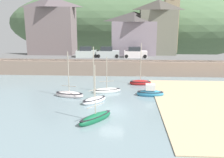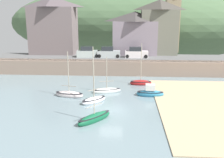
{
  "view_description": "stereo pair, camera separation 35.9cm",
  "coord_description": "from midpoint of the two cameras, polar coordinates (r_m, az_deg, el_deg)",
  "views": [
    {
      "loc": [
        1.43,
        -25.27,
        9.53
      ],
      "look_at": [
        -0.3,
        6.34,
        1.82
      ],
      "focal_mm": 40.92,
      "sensor_mm": 36.0,
      "label": 1
    },
    {
      "loc": [
        1.78,
        -25.25,
        9.53
      ],
      "look_at": [
        -0.3,
        6.34,
        1.82
      ],
      "focal_mm": 40.92,
      "sensor_mm": 36.0,
      "label": 2
    }
  ],
  "objects": [
    {
      "name": "fishing_boat_green",
      "position": [
        37.18,
        6.7,
        -0.78
      ],
      "size": [
        3.11,
        1.34,
        6.17
      ],
      "rotation": [
        0.0,
        0.0,
        0.01
      ],
      "color": "#A91D1D",
      "rests_on": "ground"
    },
    {
      "name": "waterfront_building_centre",
      "position": [
        50.57,
        5.33,
        10.25
      ],
      "size": [
        8.63,
        5.73,
        8.16
      ],
      "color": "gray",
      "rests_on": "ground"
    },
    {
      "name": "sailboat_blue_trim",
      "position": [
        31.99,
        8.83,
        -3.04
      ],
      "size": [
        3.39,
        1.41,
        1.69
      ],
      "rotation": [
        0.0,
        0.0,
        -0.05
      ],
      "color": "teal",
      "rests_on": "ground"
    },
    {
      "name": "sailboat_nearest_shore",
      "position": [
        24.23,
        -3.53,
        -8.67
      ],
      "size": [
        3.25,
        3.7,
        5.55
      ],
      "rotation": [
        0.0,
        0.0,
        0.89
      ],
      "color": "#145B39",
      "rests_on": "ground"
    },
    {
      "name": "sailboat_white_hull",
      "position": [
        29.42,
        -3.73,
        -4.66
      ],
      "size": [
        3.17,
        3.3,
        6.55
      ],
      "rotation": [
        0.0,
        0.0,
        0.83
      ],
      "color": "white",
      "rests_on": "ground"
    },
    {
      "name": "waterfront_building_right",
      "position": [
        50.84,
        10.66,
        11.35
      ],
      "size": [
        7.19,
        4.4,
        10.34
      ],
      "color": "slate",
      "rests_on": "ground"
    },
    {
      "name": "ground",
      "position": [
        18.29,
        2.71,
        -17.14
      ],
      "size": [
        48.0,
        41.0,
        0.61
      ],
      "color": "gray"
    },
    {
      "name": "parked_car_near_slipway",
      "position": [
        46.96,
        -5.18,
        5.89
      ],
      "size": [
        4.22,
        2.02,
        1.95
      ],
      "rotation": [
        0.0,
        0.0,
        0.08
      ],
      "color": "#B1BEBA",
      "rests_on": "ground"
    },
    {
      "name": "waterfront_building_left",
      "position": [
        52.59,
        -12.76,
        11.66
      ],
      "size": [
        8.96,
        6.01,
        11.0
      ],
      "color": "slate",
      "rests_on": "ground"
    },
    {
      "name": "quay_seawall",
      "position": [
        43.57,
        1.6,
        2.87
      ],
      "size": [
        48.0,
        9.4,
        2.4
      ],
      "color": "gray",
      "rests_on": "ground"
    },
    {
      "name": "hillside_backdrop",
      "position": [
        80.58,
        6.84,
        12.37
      ],
      "size": [
        80.0,
        44.0,
        22.31
      ],
      "color": "#4D6A47",
      "rests_on": "ground"
    },
    {
      "name": "sailboat_far_left",
      "position": [
        31.81,
        -9.22,
        -3.37
      ],
      "size": [
        3.81,
        1.99,
        5.77
      ],
      "rotation": [
        0.0,
        0.0,
        -0.21
      ],
      "color": "silver",
      "rests_on": "ground"
    },
    {
      "name": "parked_car_by_wall",
      "position": [
        46.53,
        -0.57,
        5.87
      ],
      "size": [
        4.12,
        1.82,
        1.95
      ],
      "rotation": [
        0.0,
        0.0,
        0.01
      ],
      "color": "#B1BDBD",
      "rests_on": "ground"
    },
    {
      "name": "dinghy_open_wooden",
      "position": [
        33.03,
        -0.86,
        -2.58
      ],
      "size": [
        3.76,
        1.95,
        4.84
      ],
      "rotation": [
        0.0,
        0.0,
        0.3
      ],
      "color": "white",
      "rests_on": "ground"
    },
    {
      "name": "parked_car_end_of_row",
      "position": [
        46.42,
        5.64,
        5.79
      ],
      "size": [
        4.15,
        1.82,
        1.95
      ],
      "rotation": [
        0.0,
        0.0,
        0.03
      ],
      "color": "silver",
      "rests_on": "ground"
    },
    {
      "name": "church_with_spire",
      "position": [
        55.21,
        13.6,
        14.7
      ],
      "size": [
        3.0,
        3.0,
        16.39
      ],
      "color": "#9D8B6A",
      "rests_on": "ground"
    }
  ]
}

